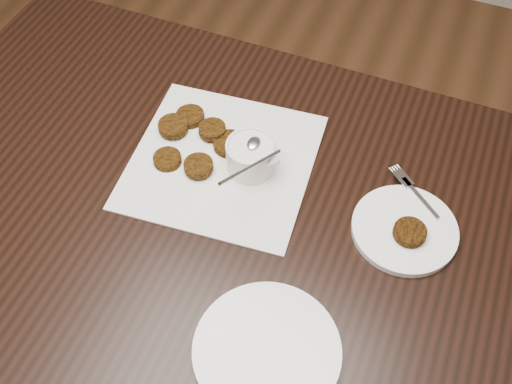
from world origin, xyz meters
TOP-DOWN VIEW (x-y plane):
  - table at (0.08, 0.11)m, footprint 1.35×0.86m
  - napkin at (0.01, 0.21)m, footprint 0.35×0.35m
  - sauce_ramekin at (0.06, 0.22)m, footprint 0.13×0.13m
  - patty_cluster at (-0.05, 0.23)m, footprint 0.23×0.23m
  - plate_with_patty at (0.35, 0.19)m, footprint 0.25×0.25m
  - plate_empty at (0.22, -0.09)m, footprint 0.23×0.23m

SIDE VIEW (x-z plane):
  - table at x=0.08m, z-range 0.00..0.75m
  - napkin at x=0.01m, z-range 0.75..0.75m
  - plate_empty at x=0.22m, z-range 0.75..0.77m
  - plate_with_patty at x=0.35m, z-range 0.75..0.78m
  - patty_cluster at x=-0.05m, z-range 0.75..0.77m
  - sauce_ramekin at x=0.06m, z-range 0.75..0.88m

